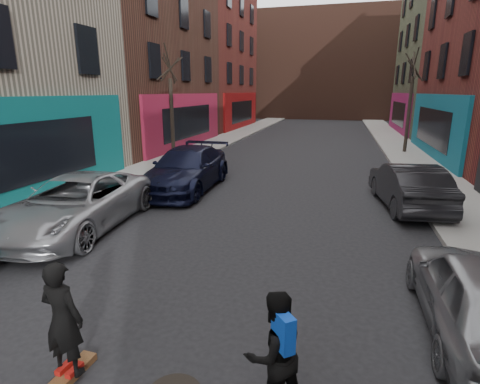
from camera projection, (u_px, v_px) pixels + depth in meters
The scene contains 11 objects.
sidewalk_left at pixel (234, 136), 31.36m from camera, with size 2.50×84.00×0.13m, color gray.
sidewalk_right at pixel (393, 140), 28.24m from camera, with size 2.50×84.00×0.13m, color gray.
building_far at pixel (328, 66), 52.25m from camera, with size 40.00×10.00×14.00m, color #47281E.
tree_left_far at pixel (171, 97), 19.29m from camera, with size 2.00×2.00×6.50m, color black, non-canonical shape.
tree_right_far at pixel (411, 93), 21.76m from camera, with size 2.00×2.00×6.80m, color black, non-canonical shape.
parked_left_far at pixel (77, 203), 10.10m from camera, with size 2.42×5.25×1.46m, color gray.
parked_left_end at pixel (186, 169), 14.25m from camera, with size 2.22×5.45×1.58m, color black.
parked_right_end at pixel (408, 186), 12.00m from camera, with size 1.54×4.43×1.46m, color black.
skateboard at pixel (70, 374), 4.93m from camera, with size 0.22×0.80×0.10m, color brown.
skateboarder at pixel (63, 319), 4.71m from camera, with size 0.57×0.37×1.57m, color black.
pedestrian at pixel (274, 353), 4.26m from camera, with size 0.94×0.92×1.53m.
Camera 1 is at (2.39, -0.31, 3.65)m, focal length 28.00 mm.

